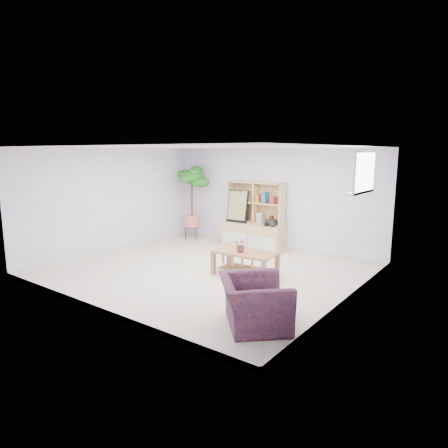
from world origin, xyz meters
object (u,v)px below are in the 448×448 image
Objects in this scene: coffee_table at (245,264)px; armchair at (254,299)px; floor_tree at (192,203)px; storage_unit at (253,215)px.

coffee_table is 1.14× the size of armchair.
floor_tree is 5.53m from armchair.
floor_tree is at bearing -173.97° from storage_unit.
storage_unit is 2.33m from coffee_table.
coffee_table is at bearing -6.45° from armchair.
armchair is at bearing -40.15° from floor_tree.
coffee_table is (1.09, -1.98, -0.56)m from storage_unit.
armchair is (4.20, -3.54, -0.60)m from floor_tree.
storage_unit is at bearing 6.03° from floor_tree.
armchair is (1.32, -1.76, 0.14)m from coffee_table.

